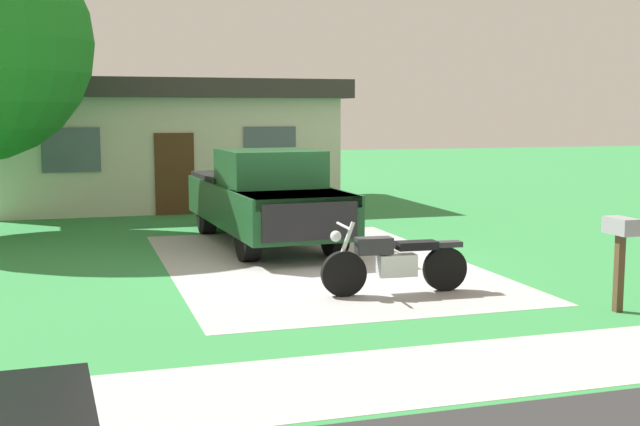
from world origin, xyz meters
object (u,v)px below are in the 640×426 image
mailbox (621,239)px  neighbor_house (163,142)px  motorcycle (394,262)px  pickup_truck (264,196)px

mailbox → neighbor_house: bearing=106.7°
neighbor_house → motorcycle: bearing=-81.3°
mailbox → neighbor_house: 15.19m
pickup_truck → neighbor_house: size_ratio=0.60×
motorcycle → mailbox: size_ratio=1.76×
motorcycle → pickup_truck: bearing=98.7°
motorcycle → mailbox: bearing=-37.4°
motorcycle → pickup_truck: pickup_truck is taller
pickup_truck → mailbox: pickup_truck is taller
motorcycle → mailbox: 3.11m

